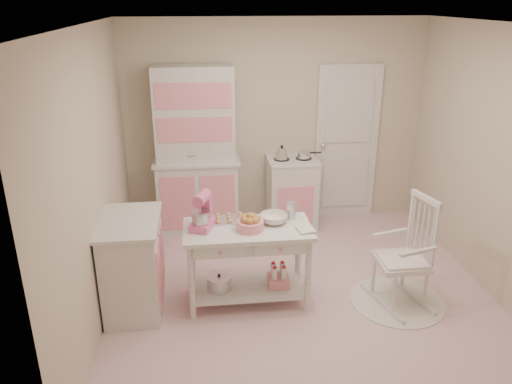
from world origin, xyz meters
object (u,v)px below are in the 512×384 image
(base_cabinet, at_px, (133,265))
(bread_basket, at_px, (250,225))
(stove, at_px, (292,193))
(rocking_chair, at_px, (403,252))
(stand_mixer, at_px, (202,212))
(hutch, at_px, (196,152))
(work_table, at_px, (248,265))

(base_cabinet, relative_size, bread_basket, 3.68)
(stove, xyz_separation_m, rocking_chair, (0.73, -1.86, 0.09))
(stove, height_order, stand_mixer, stand_mixer)
(hutch, relative_size, bread_basket, 8.32)
(stove, xyz_separation_m, work_table, (-0.73, -1.68, -0.06))
(base_cabinet, height_order, bread_basket, base_cabinet)
(hutch, relative_size, stove, 2.26)
(rocking_chair, bearing_deg, stand_mixer, 158.66)
(rocking_chair, bearing_deg, bread_basket, 159.52)
(base_cabinet, xyz_separation_m, rocking_chair, (2.54, -0.21, 0.09))
(hutch, xyz_separation_m, work_table, (0.47, -1.73, -0.64))
(hutch, bearing_deg, stove, -2.39)
(stand_mixer, height_order, bread_basket, stand_mixer)
(hutch, height_order, base_cabinet, hutch)
(hutch, relative_size, base_cabinet, 2.26)
(base_cabinet, relative_size, rocking_chair, 0.84)
(work_table, xyz_separation_m, bread_basket, (0.02, -0.05, 0.45))
(hutch, height_order, rocking_chair, hutch)
(rocking_chair, height_order, work_table, rocking_chair)
(work_table, height_order, bread_basket, bread_basket)
(rocking_chair, bearing_deg, work_table, 157.66)
(hutch, xyz_separation_m, stove, (1.20, -0.05, -0.58))
(stove, relative_size, rocking_chair, 0.84)
(rocking_chair, distance_m, bread_basket, 1.48)
(hutch, xyz_separation_m, bread_basket, (0.49, -1.78, -0.19))
(stove, bearing_deg, rocking_chair, -68.65)
(hutch, height_order, work_table, hutch)
(hutch, distance_m, stove, 1.33)
(stand_mixer, bearing_deg, base_cabinet, -158.98)
(hutch, distance_m, base_cabinet, 1.90)
(work_table, bearing_deg, stand_mixer, 177.27)
(hutch, xyz_separation_m, base_cabinet, (-0.62, -1.70, -0.58))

